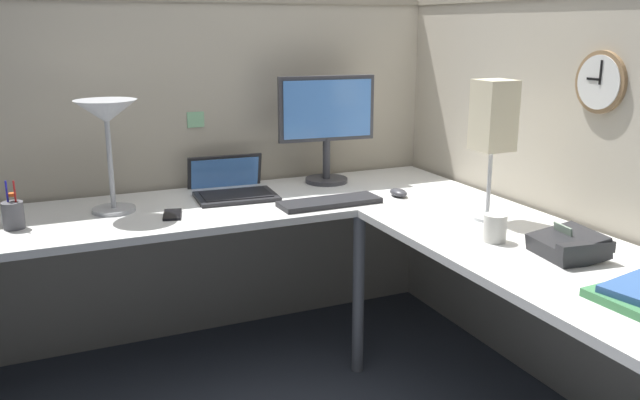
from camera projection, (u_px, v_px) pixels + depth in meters
ground_plane at (340, 396)px, 2.68m from camera, size 6.80×6.80×0.00m
cubicle_wall_back at (191, 171)px, 3.11m from camera, size 2.57×0.12×1.58m
cubicle_wall_right at (571, 199)px, 2.59m from camera, size 0.12×2.37×1.58m
desk at (311, 257)px, 2.42m from camera, size 2.35×2.15×0.73m
monitor at (327, 121)px, 3.08m from camera, size 0.46×0.20×0.50m
laptop at (231, 188)px, 2.94m from camera, size 0.37×0.40×0.22m
keyboard at (330, 202)px, 2.75m from camera, size 0.43×0.15×0.02m
computer_mouse at (398, 193)px, 2.89m from camera, size 0.06×0.10×0.03m
desk_lamp_dome at (107, 121)px, 2.56m from camera, size 0.24×0.24×0.44m
pen_cup at (13, 215)px, 2.42m from camera, size 0.08×0.08×0.18m
cell_phone at (172, 215)px, 2.59m from camera, size 0.10×0.16×0.01m
office_phone at (569, 246)px, 2.12m from camera, size 0.22×0.23×0.11m
desk_lamp_paper at (493, 120)px, 2.45m from camera, size 0.13×0.13×0.53m
coffee_mug at (495, 228)px, 2.27m from camera, size 0.08×0.08×0.10m
wall_clock at (601, 82)px, 2.33m from camera, size 0.04×0.22×0.22m
pinned_note_leftmost at (196, 120)px, 3.01m from camera, size 0.08×0.00×0.07m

